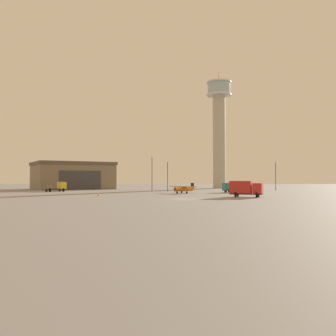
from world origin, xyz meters
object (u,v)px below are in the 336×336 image
airplane_orange (184,188)px  traffic_cone_near_left (98,194)px  light_post_west (152,171)px  truck_flatbed_yellow (58,187)px  light_post_north (276,173)px  control_tower (219,124)px  truck_fuel_tanker_teal (236,186)px  truck_box_red (245,188)px  light_post_centre (168,173)px

airplane_orange → traffic_cone_near_left: (-18.27, -12.50, -0.85)m
airplane_orange → traffic_cone_near_left: size_ratio=11.10×
light_post_west → traffic_cone_near_left: 31.05m
truck_flatbed_yellow → airplane_orange: bearing=-61.8°
airplane_orange → light_post_north: bearing=179.8°
traffic_cone_near_left → light_post_west: bearing=72.3°
control_tower → truck_flatbed_yellow: (-49.05, -39.61, -23.42)m
truck_flatbed_yellow → traffic_cone_near_left: truck_flatbed_yellow is taller
light_post_west → truck_fuel_tanker_teal: bearing=-23.9°
truck_box_red → truck_flatbed_yellow: bearing=168.0°
airplane_orange → light_post_centre: light_post_centre is taller
truck_flatbed_yellow → light_post_west: light_post_west is taller
light_post_centre → traffic_cone_near_left: bearing=-116.9°
truck_fuel_tanker_teal → traffic_cone_near_left: truck_fuel_tanker_teal is taller
light_post_west → light_post_north: size_ratio=1.12×
truck_fuel_tanker_teal → traffic_cone_near_left: size_ratio=10.72×
control_tower → truck_box_red: (-2.62, -69.19, -22.98)m
control_tower → truck_box_red: size_ratio=6.74×
airplane_orange → truck_flatbed_yellow: size_ratio=1.22×
light_post_centre → light_post_north: bearing=14.8°
truck_box_red → light_post_centre: light_post_centre is taller
control_tower → airplane_orange: 57.84m
control_tower → traffic_cone_near_left: control_tower is taller
control_tower → truck_box_red: 72.96m
light_post_centre → light_post_west: bearing=158.9°
truck_flatbed_yellow → control_tower: bearing=-4.9°
truck_box_red → truck_flatbed_yellow: 55.05m
light_post_west → traffic_cone_near_left: (-9.27, -29.10, -5.59)m
light_post_north → truck_box_red: bearing=-111.9°
airplane_orange → light_post_west: 19.47m
truck_flatbed_yellow → light_post_centre: 30.81m
airplane_orange → light_post_west: size_ratio=0.73×
control_tower → light_post_centre: control_tower is taller
truck_box_red → truck_flatbed_yellow: truck_box_red is taller
airplane_orange → traffic_cone_near_left: bearing=-5.4°
airplane_orange → truck_fuel_tanker_teal: (13.70, 6.53, 0.44)m
light_post_centre → airplane_orange: bearing=-73.4°
truck_fuel_tanker_teal → light_post_centre: light_post_centre is taller
light_post_west → light_post_north: 38.07m
traffic_cone_near_left → light_post_centre: bearing=63.1°
traffic_cone_near_left → airplane_orange: bearing=34.4°
truck_box_red → traffic_cone_near_left: 30.52m
airplane_orange → light_post_centre: (-4.42, 14.83, 3.97)m
airplane_orange → truck_fuel_tanker_teal: size_ratio=1.03×
light_post_north → truck_fuel_tanker_teal: bearing=-130.9°
truck_flatbed_yellow → truck_fuel_tanker_teal: 48.71m
truck_box_red → truck_fuel_tanker_teal: truck_box_red is taller
truck_box_red → light_post_north: bearing=88.6°
airplane_orange → truck_flatbed_yellow: bearing=-57.7°
control_tower → truck_fuel_tanker_teal: 50.00m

